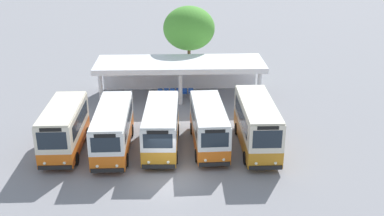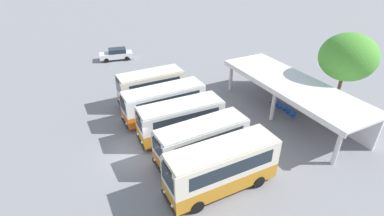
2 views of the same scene
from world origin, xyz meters
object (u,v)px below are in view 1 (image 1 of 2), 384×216
object	(u,v)px
waiting_chair_far_end_seat	(191,92)
city_bus_nearest_orange	(64,127)
city_bus_fourth_amber	(209,125)
waiting_chair_fourth_seat	(179,92)
waiting_chair_end_by_column	(160,92)
city_bus_middle_cream	(161,126)
waiting_chair_fifth_seat	(185,92)
waiting_chair_middle_seat	(172,92)
waiting_chair_second_from_end	(166,92)
city_bus_second_in_row	(113,128)
city_bus_fifth_blue	(257,123)

from	to	relation	value
waiting_chair_far_end_seat	city_bus_nearest_orange	bearing A→B (deg)	-130.82
city_bus_fourth_amber	waiting_chair_fourth_seat	xyz separation A→B (m)	(-2.07, 10.40, -1.20)
city_bus_fourth_amber	waiting_chair_end_by_column	size ratio (longest dim) A/B	8.58
city_bus_nearest_orange	city_bus_middle_cream	distance (m)	6.77
city_bus_nearest_orange	waiting_chair_fifth_seat	distance (m)	13.82
waiting_chair_middle_seat	waiting_chair_second_from_end	bearing A→B (deg)	174.20
city_bus_second_in_row	waiting_chair_end_by_column	world-z (taller)	city_bus_second_in_row
waiting_chair_middle_seat	city_bus_nearest_orange	bearing A→B (deg)	-125.10
waiting_chair_second_from_end	waiting_chair_far_end_seat	bearing A→B (deg)	-1.57
city_bus_nearest_orange	waiting_chair_far_end_seat	xyz separation A→B (m)	(9.23, 10.68, -1.34)
city_bus_second_in_row	city_bus_nearest_orange	bearing A→B (deg)	-179.40
city_bus_nearest_orange	city_bus_second_in_row	distance (m)	3.39
city_bus_nearest_orange	waiting_chair_fourth_seat	world-z (taller)	city_bus_nearest_orange
city_bus_nearest_orange	city_bus_middle_cream	size ratio (longest dim) A/B	0.91
city_bus_nearest_orange	waiting_chair_second_from_end	size ratio (longest dim) A/B	7.77
waiting_chair_middle_seat	waiting_chair_fifth_seat	distance (m)	1.14
waiting_chair_end_by_column	waiting_chair_second_from_end	world-z (taller)	same
city_bus_second_in_row	waiting_chair_far_end_seat	xyz separation A→B (m)	(5.84, 10.65, -1.23)
city_bus_fourth_amber	city_bus_fifth_blue	world-z (taller)	city_bus_fifth_blue
city_bus_second_in_row	waiting_chair_far_end_seat	world-z (taller)	city_bus_second_in_row
city_bus_fourth_amber	city_bus_fifth_blue	distance (m)	3.41
city_bus_fifth_blue	city_bus_middle_cream	bearing A→B (deg)	178.48
city_bus_middle_cream	waiting_chair_second_from_end	world-z (taller)	city_bus_middle_cream
city_bus_nearest_orange	waiting_chair_far_end_seat	distance (m)	14.18
city_bus_fifth_blue	waiting_chair_fifth_seat	bearing A→B (deg)	114.58
city_bus_middle_cream	waiting_chair_far_end_seat	xyz separation A→B (m)	(2.46, 10.48, -1.23)
city_bus_second_in_row	waiting_chair_fifth_seat	xyz separation A→B (m)	(5.27, 10.65, -1.23)
city_bus_second_in_row	waiting_chair_fifth_seat	distance (m)	11.95
city_bus_nearest_orange	waiting_chair_second_from_end	xyz separation A→B (m)	(6.94, 10.75, -1.34)
city_bus_middle_cream	waiting_chair_fifth_seat	xyz separation A→B (m)	(1.89, 10.49, -1.23)
waiting_chair_far_end_seat	waiting_chair_middle_seat	bearing A→B (deg)	179.85
city_bus_second_in_row	city_bus_fifth_blue	bearing A→B (deg)	-0.08
city_bus_fourth_amber	waiting_chair_far_end_seat	world-z (taller)	city_bus_fourth_amber
city_bus_nearest_orange	city_bus_fifth_blue	distance (m)	13.54
city_bus_fifth_blue	waiting_chair_end_by_column	bearing A→B (deg)	123.87
waiting_chair_fourth_seat	waiting_chair_second_from_end	bearing A→B (deg)	-178.61
waiting_chair_second_from_end	waiting_chair_middle_seat	size ratio (longest dim) A/B	1.00
city_bus_fifth_blue	waiting_chair_far_end_seat	world-z (taller)	city_bus_fifth_blue
waiting_chair_fourth_seat	waiting_chair_fifth_seat	xyz separation A→B (m)	(0.57, -0.09, 0.00)
waiting_chair_end_by_column	waiting_chair_far_end_seat	bearing A→B (deg)	-0.30
waiting_chair_far_end_seat	city_bus_fourth_amber	bearing A→B (deg)	-84.89
city_bus_middle_cream	waiting_chair_second_from_end	bearing A→B (deg)	89.07
waiting_chair_fifth_seat	city_bus_fourth_amber	bearing A→B (deg)	-81.75
city_bus_middle_cream	city_bus_fourth_amber	bearing A→B (deg)	2.90
city_bus_second_in_row	city_bus_fourth_amber	world-z (taller)	city_bus_second_in_row
city_bus_fourth_amber	city_bus_second_in_row	bearing A→B (deg)	-177.16
city_bus_fourth_amber	waiting_chair_end_by_column	bearing A→B (deg)	110.13
city_bus_fifth_blue	waiting_chair_fifth_seat	world-z (taller)	city_bus_fifth_blue
waiting_chair_middle_seat	waiting_chair_fifth_seat	world-z (taller)	same
waiting_chair_middle_seat	city_bus_fifth_blue	bearing A→B (deg)	-60.55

